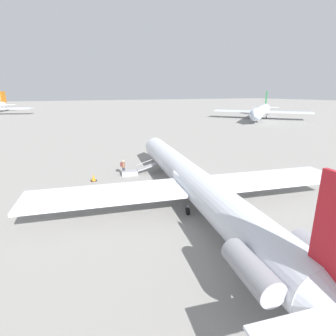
# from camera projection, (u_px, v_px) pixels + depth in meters

# --- Properties ---
(ground_plane) EXTENTS (600.00, 600.00, 0.00)m
(ground_plane) POSITION_uv_depth(u_px,v_px,m) (189.00, 199.00, 23.18)
(ground_plane) COLOR gray
(airplane_main) EXTENTS (34.21, 26.59, 6.65)m
(airplane_main) POSITION_uv_depth(u_px,v_px,m) (194.00, 182.00, 21.72)
(airplane_main) COLOR silver
(airplane_main) RESTS_ON ground
(airplane_far_right) EXTENTS (32.11, 36.56, 9.57)m
(airplane_far_right) POSITION_uv_depth(u_px,v_px,m) (261.00, 111.00, 91.66)
(airplane_far_right) COLOR silver
(airplane_far_right) RESTS_ON ground
(boarding_stairs) EXTENTS (1.76, 4.13, 1.67)m
(boarding_stairs) POSITION_uv_depth(u_px,v_px,m) (133.00, 172.00, 30.00)
(boarding_stairs) COLOR #99999E
(boarding_stairs) RESTS_ON ground
(passenger) EXTENTS (0.39, 0.56, 1.74)m
(passenger) POSITION_uv_depth(u_px,v_px,m) (123.00, 166.00, 29.87)
(passenger) COLOR #23232D
(passenger) RESTS_ON ground
(traffic_cone_near_stairs) EXTENTS (0.63, 0.63, 0.69)m
(traffic_cone_near_stairs) POSITION_uv_depth(u_px,v_px,m) (93.00, 178.00, 27.94)
(traffic_cone_near_stairs) COLOR black
(traffic_cone_near_stairs) RESTS_ON ground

